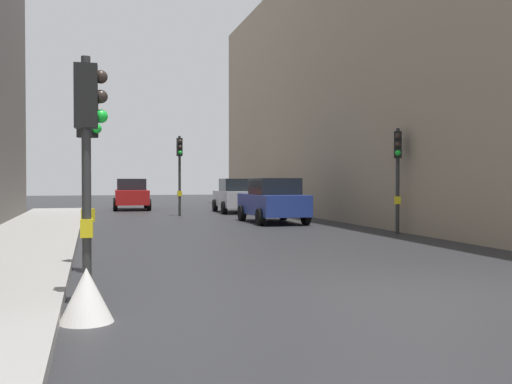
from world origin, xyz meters
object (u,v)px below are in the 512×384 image
Objects in this scene: car_silver_hatchback at (237,196)px; warning_sign_triangle at (86,295)px; traffic_light_mid_street at (398,161)px; traffic_light_far_median at (180,161)px; car_blue_van at (273,201)px; traffic_light_near_left at (88,135)px; car_red_sedan at (131,194)px; traffic_light_near_right at (89,144)px.

car_silver_hatchback is 23.89m from warning_sign_triangle.
warning_sign_triangle is (-7.32, -22.73, -0.55)m from car_silver_hatchback.
car_silver_hatchback is (-2.05, 13.12, -1.41)m from traffic_light_mid_street.
traffic_light_far_median is 1.13× the size of traffic_light_mid_street.
car_blue_van is at bearing 65.32° from warning_sign_triangle.
car_blue_van is 7.57m from car_silver_hatchback.
traffic_light_near_left reaches higher than car_silver_hatchback.
warning_sign_triangle is at bearing -94.73° from car_red_sedan.
car_silver_hatchback is (5.06, -4.64, 0.00)m from car_red_sedan.
traffic_light_near_right is 1.02× the size of traffic_light_mid_street.
traffic_light_near_left is 2.14m from warning_sign_triangle.
car_blue_van is 6.48× the size of warning_sign_triangle.
traffic_light_near_right is 23.67m from car_red_sedan.
traffic_light_near_left is at bearing -136.91° from traffic_light_mid_street.
traffic_light_mid_street is 0.78× the size of car_silver_hatchback.
traffic_light_near_left reaches higher than car_blue_van.
traffic_light_near_left is 0.78× the size of car_red_sedan.
traffic_light_far_median is at bearing 78.85° from warning_sign_triangle.
traffic_light_near_right is 5.22× the size of warning_sign_triangle.
car_silver_hatchback is at bearing -42.53° from car_red_sedan.
car_red_sedan is (-7.11, 17.77, -1.41)m from traffic_light_mid_street.
traffic_light_far_median is at bearing 115.86° from traffic_light_mid_street.
traffic_light_mid_street is at bearing 45.71° from warning_sign_triangle.
traffic_light_near_right is 4.35m from warning_sign_triangle.
warning_sign_triangle is (-9.37, -9.61, -1.96)m from traffic_light_mid_street.
warning_sign_triangle is at bearing -107.86° from car_silver_hatchback.
traffic_light_near_right reaches higher than traffic_light_near_left.
traffic_light_near_left is at bearing -94.83° from car_red_sedan.
car_red_sedan is 6.87m from car_silver_hatchback.
traffic_light_mid_street is 0.78× the size of car_red_sedan.
car_red_sedan is at bearing 84.55° from traffic_light_near_right.
car_red_sedan is at bearing 85.17° from traffic_light_near_left.
warning_sign_triangle is at bearing -101.15° from traffic_light_far_median.
traffic_light_near_left is 0.78× the size of car_silver_hatchback.
traffic_light_far_median reaches higher than car_red_sedan.
traffic_light_mid_street reaches higher than traffic_light_near_left.
car_silver_hatchback is at bearing 33.43° from traffic_light_far_median.
traffic_light_far_median reaches higher than traffic_light_near_right.
traffic_light_near_right is 0.90× the size of traffic_light_far_median.
traffic_light_near_left is at bearing 88.32° from warning_sign_triangle.
car_red_sedan is at bearing 104.77° from traffic_light_far_median.
traffic_light_far_median reaches higher than car_silver_hatchback.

